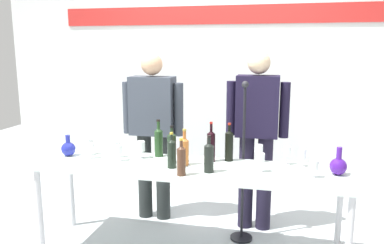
# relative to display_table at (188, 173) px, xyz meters

# --- Properties ---
(back_wall) EXTENTS (5.26, 0.11, 3.00)m
(back_wall) POSITION_rel_display_table_xyz_m (0.00, 1.49, 0.80)
(back_wall) COLOR white
(back_wall) RESTS_ON ground
(display_table) EXTENTS (2.56, 0.60, 0.77)m
(display_table) POSITION_rel_display_table_xyz_m (0.00, 0.00, 0.00)
(display_table) COLOR silver
(display_table) RESTS_ON ground
(decanter_blue_left) EXTENTS (0.12, 0.12, 0.19)m
(decanter_blue_left) POSITION_rel_display_table_xyz_m (-1.10, 0.05, 0.13)
(decanter_blue_left) COLOR #22299B
(decanter_blue_left) RESTS_ON display_table
(decanter_blue_right) EXTENTS (0.13, 0.13, 0.22)m
(decanter_blue_right) POSITION_rel_display_table_xyz_m (1.16, 0.05, 0.13)
(decanter_blue_right) COLOR #45188B
(decanter_blue_right) RESTS_ON display_table
(presenter_left) EXTENTS (0.62, 0.22, 1.66)m
(presenter_left) POSITION_rel_display_table_xyz_m (-0.51, 0.62, 0.25)
(presenter_left) COLOR #232827
(presenter_left) RESTS_ON ground
(presenter_right) EXTENTS (0.57, 0.22, 1.68)m
(presenter_right) POSITION_rel_display_table_xyz_m (0.51, 0.62, 0.25)
(presenter_right) COLOR black
(presenter_right) RESTS_ON ground
(wine_bottle_0) EXTENTS (0.08, 0.08, 0.29)m
(wine_bottle_0) POSITION_rel_display_table_xyz_m (0.19, -0.11, 0.19)
(wine_bottle_0) COLOR black
(wine_bottle_0) RESTS_ON display_table
(wine_bottle_1) EXTENTS (0.07, 0.07, 0.29)m
(wine_bottle_1) POSITION_rel_display_table_xyz_m (0.01, -0.23, 0.18)
(wine_bottle_1) COLOR #492D1E
(wine_bottle_1) RESTS_ON display_table
(wine_bottle_2) EXTENTS (0.07, 0.07, 0.33)m
(wine_bottle_2) POSITION_rel_display_table_xyz_m (0.30, 0.23, 0.20)
(wine_bottle_2) COLOR black
(wine_bottle_2) RESTS_ON display_table
(wine_bottle_3) EXTENTS (0.07, 0.07, 0.33)m
(wine_bottle_3) POSITION_rel_display_table_xyz_m (-0.32, 0.22, 0.20)
(wine_bottle_3) COLOR #1F3E1D
(wine_bottle_3) RESTS_ON display_table
(wine_bottle_4) EXTENTS (0.07, 0.07, 0.29)m
(wine_bottle_4) POSITION_rel_display_table_xyz_m (-0.11, -0.07, 0.19)
(wine_bottle_4) COLOR black
(wine_bottle_4) RESTS_ON display_table
(wine_bottle_5) EXTENTS (0.07, 0.07, 0.31)m
(wine_bottle_5) POSITION_rel_display_table_xyz_m (-0.15, 0.06, 0.20)
(wine_bottle_5) COLOR #1E331E
(wine_bottle_5) RESTS_ON display_table
(wine_bottle_6) EXTENTS (0.07, 0.07, 0.34)m
(wine_bottle_6) POSITION_rel_display_table_xyz_m (0.16, 0.17, 0.20)
(wine_bottle_6) COLOR black
(wine_bottle_6) RESTS_ON display_table
(wine_bottle_7) EXTENTS (0.07, 0.07, 0.30)m
(wine_bottle_7) POSITION_rel_display_table_xyz_m (-0.03, 0.02, 0.19)
(wine_bottle_7) COLOR #CB6D2D
(wine_bottle_7) RESTS_ON display_table
(wine_glass_left_0) EXTENTS (0.06, 0.06, 0.14)m
(wine_glass_left_0) POSITION_rel_display_table_xyz_m (-0.60, 0.01, 0.16)
(wine_glass_left_0) COLOR white
(wine_glass_left_0) RESTS_ON display_table
(wine_glass_left_1) EXTENTS (0.06, 0.06, 0.14)m
(wine_glass_left_1) POSITION_rel_display_table_xyz_m (-0.66, 0.10, 0.16)
(wine_glass_left_1) COLOR white
(wine_glass_left_1) RESTS_ON display_table
(wine_glass_left_2) EXTENTS (0.07, 0.07, 0.15)m
(wine_glass_left_2) POSITION_rel_display_table_xyz_m (-0.94, 0.13, 0.17)
(wine_glass_left_2) COLOR white
(wine_glass_left_2) RESTS_ON display_table
(wine_glass_left_3) EXTENTS (0.07, 0.07, 0.13)m
(wine_glass_left_3) POSITION_rel_display_table_xyz_m (-0.87, 0.02, 0.15)
(wine_glass_left_3) COLOR white
(wine_glass_left_3) RESTS_ON display_table
(wine_glass_left_4) EXTENTS (0.07, 0.07, 0.15)m
(wine_glass_left_4) POSITION_rel_display_table_xyz_m (-0.45, 0.13, 0.17)
(wine_glass_left_4) COLOR white
(wine_glass_left_4) RESTS_ON display_table
(wine_glass_right_0) EXTENTS (0.06, 0.06, 0.15)m
(wine_glass_right_0) POSITION_rel_display_table_xyz_m (0.78, 0.23, 0.17)
(wine_glass_right_0) COLOR white
(wine_glass_right_0) RESTS_ON display_table
(wine_glass_right_1) EXTENTS (0.07, 0.07, 0.15)m
(wine_glass_right_1) POSITION_rel_display_table_xyz_m (0.55, 0.25, 0.17)
(wine_glass_right_1) COLOR white
(wine_glass_right_1) RESTS_ON display_table
(wine_glass_right_2) EXTENTS (0.06, 0.06, 0.15)m
(wine_glass_right_2) POSITION_rel_display_table_xyz_m (0.90, 0.20, 0.16)
(wine_glass_right_2) COLOR white
(wine_glass_right_2) RESTS_ON display_table
(wine_glass_right_3) EXTENTS (0.07, 0.07, 0.13)m
(wine_glass_right_3) POSITION_rel_display_table_xyz_m (0.97, -0.07, 0.16)
(wine_glass_right_3) COLOR white
(wine_glass_right_3) RESTS_ON display_table
(wine_glass_right_4) EXTENTS (0.06, 0.06, 0.15)m
(wine_glass_right_4) POSITION_rel_display_table_xyz_m (0.58, -0.02, 0.17)
(wine_glass_right_4) COLOR white
(wine_glass_right_4) RESTS_ON display_table
(microphone_stand) EXTENTS (0.20, 0.20, 1.44)m
(microphone_stand) POSITION_rel_display_table_xyz_m (0.41, 0.35, -0.23)
(microphone_stand) COLOR black
(microphone_stand) RESTS_ON ground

